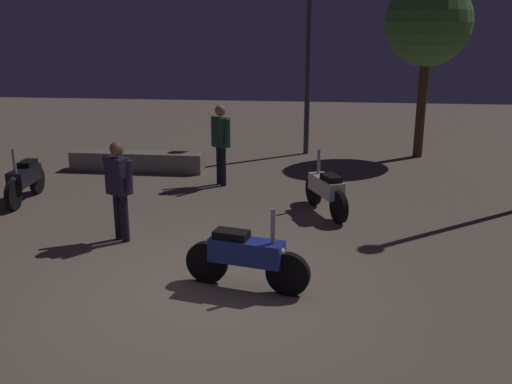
{
  "coord_description": "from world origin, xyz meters",
  "views": [
    {
      "loc": [
        1.42,
        -6.31,
        3.17
      ],
      "look_at": [
        0.51,
        1.14,
        1.0
      ],
      "focal_mm": 38.96,
      "sensor_mm": 36.0,
      "label": 1
    }
  ],
  "objects_px": {
    "motorcycle_white_parked_right": "(326,190)",
    "person_bystander_far": "(221,138)",
    "person_rider_beside": "(119,183)",
    "motorcycle_blue_foreground": "(246,256)",
    "streetlamp_near": "(309,26)",
    "motorcycle_black_parked_left": "(25,179)"
  },
  "relations": [
    {
      "from": "motorcycle_blue_foreground",
      "to": "motorcycle_white_parked_right",
      "type": "bearing_deg",
      "value": 85.06
    },
    {
      "from": "motorcycle_black_parked_left",
      "to": "person_bystander_far",
      "type": "bearing_deg",
      "value": 108.6
    },
    {
      "from": "motorcycle_black_parked_left",
      "to": "person_rider_beside",
      "type": "xyz_separation_m",
      "value": [
        2.59,
        -1.81,
        0.49
      ]
    },
    {
      "from": "person_rider_beside",
      "to": "person_bystander_far",
      "type": "relative_size",
      "value": 0.92
    },
    {
      "from": "motorcycle_white_parked_right",
      "to": "person_bystander_far",
      "type": "height_order",
      "value": "person_bystander_far"
    },
    {
      "from": "person_rider_beside",
      "to": "person_bystander_far",
      "type": "distance_m",
      "value": 3.57
    },
    {
      "from": "person_bystander_far",
      "to": "streetlamp_near",
      "type": "xyz_separation_m",
      "value": [
        1.68,
        3.43,
        2.29
      ]
    },
    {
      "from": "motorcycle_black_parked_left",
      "to": "person_bystander_far",
      "type": "relative_size",
      "value": 0.97
    },
    {
      "from": "motorcycle_white_parked_right",
      "to": "person_bystander_far",
      "type": "bearing_deg",
      "value": 28.55
    },
    {
      "from": "motorcycle_black_parked_left",
      "to": "streetlamp_near",
      "type": "distance_m",
      "value": 7.82
    },
    {
      "from": "motorcycle_white_parked_right",
      "to": "motorcycle_blue_foreground",
      "type": "bearing_deg",
      "value": 138.27
    },
    {
      "from": "motorcycle_white_parked_right",
      "to": "person_rider_beside",
      "type": "distance_m",
      "value": 3.66
    },
    {
      "from": "motorcycle_blue_foreground",
      "to": "person_bystander_far",
      "type": "height_order",
      "value": "person_bystander_far"
    },
    {
      "from": "motorcycle_blue_foreground",
      "to": "motorcycle_black_parked_left",
      "type": "height_order",
      "value": "same"
    },
    {
      "from": "motorcycle_blue_foreground",
      "to": "person_bystander_far",
      "type": "relative_size",
      "value": 0.96
    },
    {
      "from": "person_rider_beside",
      "to": "motorcycle_black_parked_left",
      "type": "bearing_deg",
      "value": -95.75
    },
    {
      "from": "motorcycle_black_parked_left",
      "to": "motorcycle_blue_foreground",
      "type": "bearing_deg",
      "value": 49.52
    },
    {
      "from": "motorcycle_blue_foreground",
      "to": "motorcycle_black_parked_left",
      "type": "distance_m",
      "value": 5.77
    },
    {
      "from": "motorcycle_black_parked_left",
      "to": "streetlamp_near",
      "type": "bearing_deg",
      "value": 128.0
    },
    {
      "from": "motorcycle_white_parked_right",
      "to": "streetlamp_near",
      "type": "height_order",
      "value": "streetlamp_near"
    },
    {
      "from": "motorcycle_black_parked_left",
      "to": "motorcycle_white_parked_right",
      "type": "xyz_separation_m",
      "value": [
        5.76,
        -0.04,
        0.0
      ]
    },
    {
      "from": "motorcycle_blue_foreground",
      "to": "streetlamp_near",
      "type": "distance_m",
      "value": 8.82
    }
  ]
}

